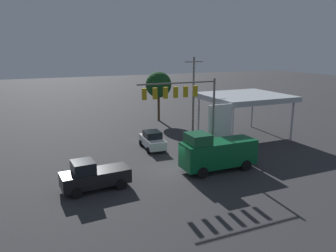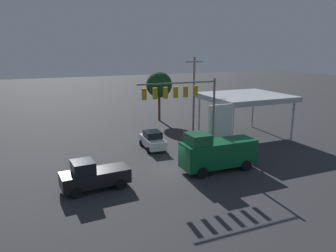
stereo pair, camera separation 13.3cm
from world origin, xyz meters
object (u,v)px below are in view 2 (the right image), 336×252
at_px(pickup_parked, 93,176).
at_px(street_tree, 159,85).
at_px(traffic_signal_assembly, 183,98).
at_px(sedan_waiting, 153,140).
at_px(delivery_truck, 217,152).
at_px(price_sign, 220,123).
at_px(utility_pole, 194,93).

distance_m(pickup_parked, street_tree, 25.19).
distance_m(traffic_signal_assembly, sedan_waiting, 7.49).
relative_size(sedan_waiting, delivery_truck, 0.66).
height_order(pickup_parked, street_tree, street_tree).
bearing_deg(sedan_waiting, price_sign, 52.73).
distance_m(utility_pole, pickup_parked, 19.92).
relative_size(price_sign, delivery_truck, 0.76).
xyz_separation_m(utility_pole, pickup_parked, (15.15, 12.31, -3.96)).
relative_size(price_sign, pickup_parked, 0.98).
bearing_deg(traffic_signal_assembly, street_tree, -105.32).
height_order(sedan_waiting, delivery_truck, delivery_truck).
height_order(utility_pole, sedan_waiting, utility_pole).
distance_m(traffic_signal_assembly, delivery_truck, 5.72).
bearing_deg(utility_pole, pickup_parked, 39.09).
height_order(sedan_waiting, street_tree, street_tree).
height_order(traffic_signal_assembly, pickup_parked, traffic_signal_assembly).
xyz_separation_m(traffic_signal_assembly, delivery_truck, (-1.93, 3.01, -4.47)).
bearing_deg(traffic_signal_assembly, sedan_waiting, -79.54).
bearing_deg(utility_pole, delivery_truck, 71.05).
xyz_separation_m(price_sign, delivery_truck, (2.57, 3.62, -1.68)).
relative_size(sedan_waiting, street_tree, 0.62).
relative_size(utility_pole, street_tree, 1.32).
distance_m(sedan_waiting, pickup_parked, 11.24).
bearing_deg(price_sign, sedan_waiting, -40.52).
distance_m(sedan_waiting, street_tree, 14.64).
bearing_deg(sedan_waiting, street_tree, 158.29).
height_order(traffic_signal_assembly, price_sign, traffic_signal_assembly).
height_order(price_sign, delivery_truck, price_sign).
relative_size(price_sign, sedan_waiting, 1.16).
distance_m(price_sign, street_tree, 17.46).
relative_size(pickup_parked, street_tree, 0.73).
xyz_separation_m(utility_pole, price_sign, (1.76, 9.01, -1.70)).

